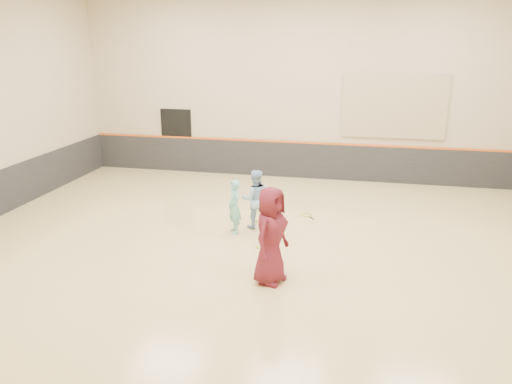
% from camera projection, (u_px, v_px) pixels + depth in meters
% --- Properties ---
extents(room, '(15.04, 12.04, 6.22)m').
position_uv_depth(room, '(272.00, 213.00, 11.14)').
color(room, tan).
rests_on(room, ground).
extents(wainscot_back, '(14.90, 0.04, 1.20)m').
position_uv_depth(wainscot_back, '(304.00, 161.00, 16.78)').
color(wainscot_back, '#232326').
rests_on(wainscot_back, floor).
extents(accent_stripe, '(14.90, 0.03, 0.06)m').
position_uv_depth(accent_stripe, '(304.00, 143.00, 16.58)').
color(accent_stripe, '#D85914').
rests_on(accent_stripe, wall_back).
extents(acoustic_panel, '(3.20, 0.08, 2.00)m').
position_uv_depth(acoustic_panel, '(394.00, 106.00, 15.63)').
color(acoustic_panel, tan).
rests_on(acoustic_panel, wall_back).
extents(doorway, '(1.10, 0.05, 2.20)m').
position_uv_depth(doorway, '(177.00, 140.00, 17.54)').
color(doorway, black).
rests_on(doorway, floor).
extents(girl, '(0.53, 0.58, 1.33)m').
position_uv_depth(girl, '(234.00, 207.00, 11.99)').
color(girl, '#72C6BF').
rests_on(girl, floor).
extents(instructor, '(0.85, 0.75, 1.48)m').
position_uv_depth(instructor, '(255.00, 199.00, 12.32)').
color(instructor, '#97BEEA').
rests_on(instructor, floor).
extents(young_man, '(0.88, 1.09, 1.92)m').
position_uv_depth(young_man, '(271.00, 235.00, 9.47)').
color(young_man, '#56141E').
rests_on(young_man, floor).
extents(held_racket, '(0.58, 0.58, 0.55)m').
position_uv_depth(held_racket, '(266.00, 214.00, 12.00)').
color(held_racket, '#B9D72F').
rests_on(held_racket, instructor).
extents(spare_racket, '(0.64, 0.64, 0.05)m').
position_uv_depth(spare_racket, '(306.00, 214.00, 13.37)').
color(spare_racket, '#B3D22E').
rests_on(spare_racket, floor).
extents(ball_under_racket, '(0.07, 0.07, 0.07)m').
position_uv_depth(ball_under_racket, '(257.00, 247.00, 11.27)').
color(ball_under_racket, yellow).
rests_on(ball_under_racket, floor).
extents(ball_in_hand, '(0.07, 0.07, 0.07)m').
position_uv_depth(ball_in_hand, '(274.00, 229.00, 9.19)').
color(ball_in_hand, '#B6C82E').
rests_on(ball_in_hand, young_man).
extents(ball_beside_spare, '(0.07, 0.07, 0.07)m').
position_uv_depth(ball_beside_spare, '(256.00, 221.00, 12.88)').
color(ball_beside_spare, gold).
rests_on(ball_beside_spare, floor).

